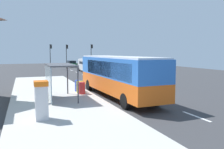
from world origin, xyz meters
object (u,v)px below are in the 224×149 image
object	(u,v)px
recycling_bin_yellow	(80,87)
recycling_bin_blue	(78,86)
white_van	(87,64)
bus_shelter	(56,73)
recycling_bin_red	(82,88)
traffic_light_near_side	(92,52)
sedan_near	(71,64)
traffic_light_median	(67,53)
ticket_machine	(41,100)
traffic_light_far_side	(51,53)
bus	(117,74)

from	to	relation	value
recycling_bin_yellow	recycling_bin_blue	distance (m)	0.70
white_van	recycling_bin_blue	size ratio (longest dim) A/B	5.48
bus_shelter	recycling_bin_red	bearing A→B (deg)	32.79
bus_shelter	traffic_light_near_side	bearing A→B (deg)	69.75
white_van	recycling_bin_yellow	world-z (taller)	white_van
white_van	sedan_near	world-z (taller)	white_van
sedan_near	traffic_light_median	world-z (taller)	traffic_light_median
ticket_machine	traffic_light_near_side	world-z (taller)	traffic_light_near_side
recycling_bin_yellow	traffic_light_near_side	xyz separation A→B (m)	(9.70, 30.15, 2.84)
recycling_bin_yellow	traffic_light_median	size ratio (longest dim) A/B	0.18
white_van	recycling_bin_red	size ratio (longest dim) A/B	5.48
bus_shelter	recycling_bin_yellow	bearing A→B (deg)	43.85
traffic_light_far_side	recycling_bin_yellow	bearing A→B (deg)	-92.03
white_van	recycling_bin_blue	distance (m)	22.08
recycling_bin_red	recycling_bin_blue	bearing A→B (deg)	90.00
ticket_machine	recycling_bin_red	size ratio (longest dim) A/B	2.04
white_van	traffic_light_median	xyz separation A→B (m)	(-1.80, 9.93, 2.10)
ticket_machine	recycling_bin_blue	distance (m)	8.49
bus_shelter	ticket_machine	bearing A→B (deg)	-105.57
ticket_machine	bus_shelter	xyz separation A→B (m)	(1.35, 4.86, 0.93)
recycling_bin_blue	traffic_light_far_side	distance (m)	30.40
sedan_near	recycling_bin_blue	world-z (taller)	sedan_near
ticket_machine	traffic_light_median	distance (m)	39.65
recycling_bin_blue	traffic_light_median	world-z (taller)	traffic_light_median
sedan_near	traffic_light_near_side	bearing A→B (deg)	-63.54
traffic_light_near_side	recycling_bin_red	bearing A→B (deg)	-107.45
traffic_light_far_side	traffic_light_median	xyz separation A→B (m)	(3.50, 0.80, 0.01)
bus	traffic_light_median	distance (m)	33.99
recycling_bin_blue	traffic_light_far_side	xyz separation A→B (m)	(1.10, 30.25, 2.79)
recycling_bin_yellow	traffic_light_near_side	size ratio (longest dim) A/B	0.18
bus_shelter	recycling_bin_blue	bearing A→B (deg)	51.93
recycling_bin_red	recycling_bin_yellow	xyz separation A→B (m)	(0.00, 0.70, 0.00)
recycling_bin_yellow	recycling_bin_blue	bearing A→B (deg)	90.00
ticket_machine	sedan_near	bearing A→B (deg)	76.98
recycling_bin_blue	traffic_light_near_side	bearing A→B (deg)	71.78
recycling_bin_yellow	traffic_light_median	distance (m)	32.20
recycling_bin_yellow	white_van	bearing A→B (deg)	73.65
white_van	sedan_near	xyz separation A→B (m)	(0.10, 14.75, -0.55)
traffic_light_far_side	recycling_bin_blue	bearing A→B (deg)	-92.08
sedan_near	ticket_machine	world-z (taller)	ticket_machine
recycling_bin_red	recycling_bin_yellow	world-z (taller)	same
bus	recycling_bin_red	xyz separation A→B (m)	(-2.49, 1.44, -1.19)
ticket_machine	traffic_light_near_side	bearing A→B (deg)	70.35
white_van	recycling_bin_blue	xyz separation A→B (m)	(-6.40, -21.12, -0.69)
recycling_bin_blue	recycling_bin_red	bearing A→B (deg)	-90.00
white_van	bus_shelter	bearing A→B (deg)	-109.78
sedan_near	recycling_bin_blue	size ratio (longest dim) A/B	4.73
recycling_bin_blue	traffic_light_median	size ratio (longest dim) A/B	0.18
recycling_bin_yellow	traffic_light_near_side	bearing A→B (deg)	72.17
bus	recycling_bin_red	distance (m)	3.11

